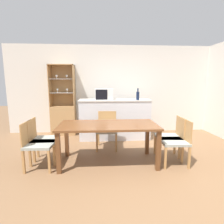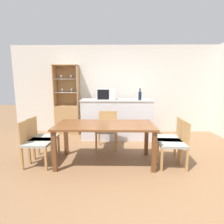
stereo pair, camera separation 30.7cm
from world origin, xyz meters
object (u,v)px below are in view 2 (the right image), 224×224
object	(u,v)px
dining_chair_side_left_near	(36,142)
dining_chair_head_far	(107,129)
dining_chair_side_right_near	(174,143)
microwave	(106,94)
dining_chair_side_right_far	(170,138)
wine_bottle	(140,96)
display_cabinet	(68,114)
dining_chair_side_left_far	(42,138)
dining_table	(105,129)

from	to	relation	value
dining_chair_side_left_near	dining_chair_head_far	bearing A→B (deg)	127.61
dining_chair_head_far	dining_chair_side_right_near	bearing A→B (deg)	148.28
dining_chair_side_right_near	microwave	world-z (taller)	microwave
dining_chair_side_right_near	dining_chair_side_left_near	distance (m)	2.46
dining_chair_side_right_far	wine_bottle	distance (m)	1.43
display_cabinet	dining_chair_side_left_far	size ratio (longest dim) A/B	2.39
dining_chair_side_left_far	microwave	bearing A→B (deg)	136.30
display_cabinet	dining_chair_side_left_near	world-z (taller)	display_cabinet
display_cabinet	dining_chair_head_far	bearing A→B (deg)	-44.58
dining_chair_side_left_near	dining_chair_side_right_far	size ratio (longest dim) A/B	1.00
dining_chair_head_far	dining_chair_side_left_far	world-z (taller)	same
microwave	dining_table	bearing A→B (deg)	-88.05
dining_chair_side_right_near	microwave	bearing A→B (deg)	41.69
dining_chair_head_far	display_cabinet	bearing A→B (deg)	-40.58
dining_table	microwave	size ratio (longest dim) A/B	3.91
dining_chair_side_left_near	display_cabinet	bearing A→B (deg)	-178.56
display_cabinet	wine_bottle	size ratio (longest dim) A/B	6.67
display_cabinet	dining_chair_side_right_near	xyz separation A→B (m)	(2.43, -2.07, -0.14)
dining_table	wine_bottle	size ratio (longest dim) A/B	6.01
display_cabinet	dining_chair_side_right_near	bearing A→B (deg)	-40.40
dining_table	dining_chair_side_left_near	bearing A→B (deg)	-174.31
dining_chair_side_left_far	dining_chair_side_right_far	xyz separation A→B (m)	(2.46, -0.00, 0.00)
dining_chair_side_right_far	dining_chair_side_right_near	bearing A→B (deg)	-175.78
dining_table	dining_chair_side_right_near	xyz separation A→B (m)	(1.23, -0.13, -0.21)
dining_table	dining_chair_side_right_far	distance (m)	1.25
dining_chair_head_far	dining_chair_side_left_far	size ratio (longest dim) A/B	1.00
microwave	dining_chair_side_left_near	bearing A→B (deg)	-127.22
display_cabinet	microwave	distance (m)	1.41
dining_chair_side_right_near	dining_chair_side_left_far	distance (m)	2.47
dining_chair_head_far	microwave	distance (m)	1.02
dining_table	dining_chair_side_left_near	size ratio (longest dim) A/B	2.15
dining_chair_side_left_near	wine_bottle	xyz separation A→B (m)	(2.03, 1.40, 0.73)
display_cabinet	dining_chair_side_left_far	distance (m)	1.83
dining_chair_side_right_near	dining_chair_side_right_far	size ratio (longest dim) A/B	1.00
display_cabinet	dining_chair_side_left_near	xyz separation A→B (m)	(-0.03, -2.07, -0.14)
microwave	wine_bottle	size ratio (longest dim) A/B	1.54
microwave	dining_chair_head_far	bearing A→B (deg)	-85.61
display_cabinet	dining_table	xyz separation A→B (m)	(1.20, -1.94, 0.07)
dining_chair_side_right_far	microwave	size ratio (longest dim) A/B	1.82
dining_chair_side_left_far	dining_chair_side_left_near	xyz separation A→B (m)	(0.00, -0.25, 0.00)
wine_bottle	dining_chair_side_left_far	bearing A→B (deg)	-150.32
dining_chair_side_left_near	wine_bottle	world-z (taller)	wine_bottle
dining_chair_side_right_near	dining_chair_side_left_far	world-z (taller)	same
display_cabinet	wine_bottle	xyz separation A→B (m)	(2.01, -0.66, 0.59)
dining_chair_head_far	dining_chair_side_right_near	world-z (taller)	same
display_cabinet	dining_chair_side_right_far	world-z (taller)	display_cabinet
dining_table	dining_chair_side_left_far	bearing A→B (deg)	174.29
dining_chair_head_far	dining_chair_side_left_near	size ratio (longest dim) A/B	1.00
dining_table	dining_chair_head_far	size ratio (longest dim) A/B	2.15
dining_table	wine_bottle	world-z (taller)	wine_bottle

